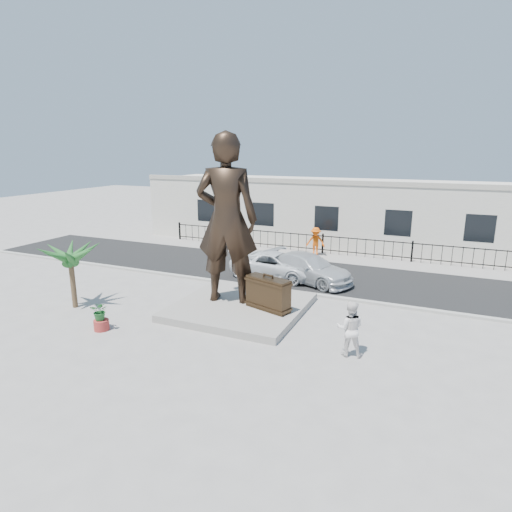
# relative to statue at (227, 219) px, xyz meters

# --- Properties ---
(ground) EXTENTS (100.00, 100.00, 0.00)m
(ground) POSITION_rel_statue_xyz_m (1.18, -1.68, -3.81)
(ground) COLOR #9E9991
(ground) RESTS_ON ground
(street) EXTENTS (40.00, 7.00, 0.01)m
(street) POSITION_rel_statue_xyz_m (1.18, 6.32, -3.81)
(street) COLOR black
(street) RESTS_ON ground
(curb) EXTENTS (40.00, 0.25, 0.12)m
(curb) POSITION_rel_statue_xyz_m (1.18, 2.82, -3.75)
(curb) COLOR #A5A399
(curb) RESTS_ON ground
(far_sidewalk) EXTENTS (40.00, 2.50, 0.02)m
(far_sidewalk) POSITION_rel_statue_xyz_m (1.18, 10.32, -3.80)
(far_sidewalk) COLOR #9E9991
(far_sidewalk) RESTS_ON ground
(plinth) EXTENTS (5.20, 5.20, 0.30)m
(plinth) POSITION_rel_statue_xyz_m (0.68, -0.18, -3.66)
(plinth) COLOR gray
(plinth) RESTS_ON ground
(fence) EXTENTS (22.00, 0.10, 1.20)m
(fence) POSITION_rel_statue_xyz_m (1.18, 11.12, -3.21)
(fence) COLOR black
(fence) RESTS_ON ground
(building) EXTENTS (28.00, 7.00, 4.40)m
(building) POSITION_rel_statue_xyz_m (1.18, 15.32, -1.61)
(building) COLOR silver
(building) RESTS_ON ground
(statue) EXTENTS (2.89, 2.23, 7.03)m
(statue) POSITION_rel_statue_xyz_m (0.00, 0.00, 0.00)
(statue) COLOR black
(statue) RESTS_ON plinth
(suitcase) EXTENTS (1.99, 1.16, 1.34)m
(suitcase) POSITION_rel_statue_xyz_m (1.99, -0.33, -2.85)
(suitcase) COLOR #342516
(suitcase) RESTS_ON plinth
(tourist) EXTENTS (1.04, 0.89, 1.88)m
(tourist) POSITION_rel_statue_xyz_m (5.72, -2.39, -2.88)
(tourist) COLOR white
(tourist) RESTS_ON ground
(car_white) EXTENTS (4.87, 2.41, 1.33)m
(car_white) POSITION_rel_statue_xyz_m (0.33, 4.87, -3.14)
(car_white) COLOR white
(car_white) RESTS_ON street
(car_silver) EXTENTS (5.24, 3.46, 1.41)m
(car_silver) POSITION_rel_statue_xyz_m (2.09, 4.85, -3.10)
(car_silver) COLOR #BBBFC0
(car_silver) RESTS_ON street
(worker) EXTENTS (1.27, 0.85, 1.83)m
(worker) POSITION_rel_statue_xyz_m (0.95, 10.20, -2.88)
(worker) COLOR #EA590C
(worker) RESTS_ON far_sidewalk
(palm_tree) EXTENTS (1.80, 1.80, 3.20)m
(palm_tree) POSITION_rel_statue_xyz_m (-6.00, -2.72, -3.81)
(palm_tree) COLOR #1E5420
(palm_tree) RESTS_ON ground
(planter) EXTENTS (0.56, 0.56, 0.40)m
(planter) POSITION_rel_statue_xyz_m (-3.23, -4.12, -3.61)
(planter) COLOR #A1302A
(planter) RESTS_ON ground
(shrub) EXTENTS (0.82, 0.77, 0.73)m
(shrub) POSITION_rel_statue_xyz_m (-3.23, -4.12, -3.05)
(shrub) COLOR #1D5A24
(shrub) RESTS_ON planter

